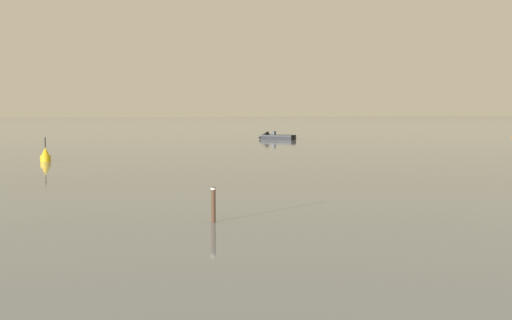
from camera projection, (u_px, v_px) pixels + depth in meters
motorboat_moored_1 at (273, 138)px, 109.69m from camera, size 5.66×5.42×2.00m
channel_buoy at (45, 156)px, 63.72m from camera, size 0.90×0.90×2.30m
mooring_post_left at (213, 205)px, 29.35m from camera, size 0.22×0.22×1.59m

